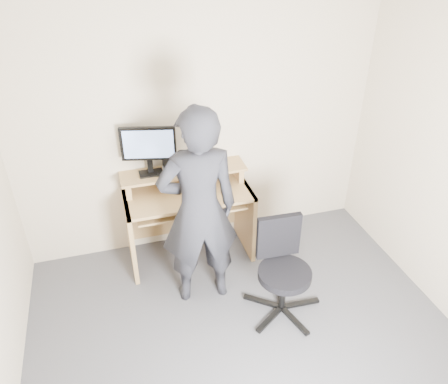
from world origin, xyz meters
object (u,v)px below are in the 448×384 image
desk (187,206)px  office_chair (282,265)px  person (199,210)px  monitor (148,147)px

desk → office_chair: size_ratio=1.40×
person → office_chair: bearing=152.4°
monitor → person: person is taller
monitor → person: 0.82m
monitor → office_chair: size_ratio=0.58×
desk → person: person is taller
monitor → office_chair: bearing=-36.5°
office_chair → monitor: bearing=132.8°
monitor → person: size_ratio=0.27×
desk → office_chair: 1.16m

